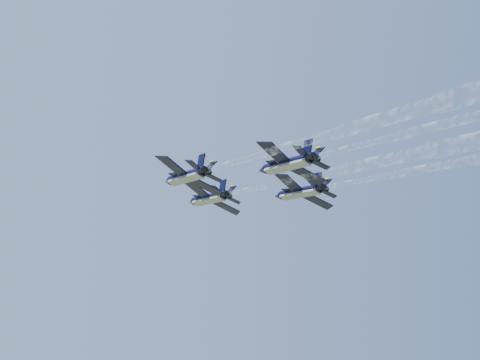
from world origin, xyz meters
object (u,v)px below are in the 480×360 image
object	(u,v)px
jet_left	(186,177)
jet_right	(300,192)
jet_lead	(209,199)
jet_slot	(287,164)

from	to	relation	value
jet_left	jet_right	size ratio (longest dim) A/B	1.00
jet_lead	jet_slot	world-z (taller)	same
jet_left	jet_right	bearing A→B (deg)	1.07
jet_lead	jet_right	world-z (taller)	same
jet_right	jet_slot	distance (m)	18.69
jet_slot	jet_lead	bearing A→B (deg)	87.03
jet_right	jet_slot	xyz separation A→B (m)	(-8.87, -16.45, 0.00)
jet_left	jet_right	distance (m)	21.20
jet_slot	jet_left	bearing A→B (deg)	123.32
jet_lead	jet_left	distance (m)	16.29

